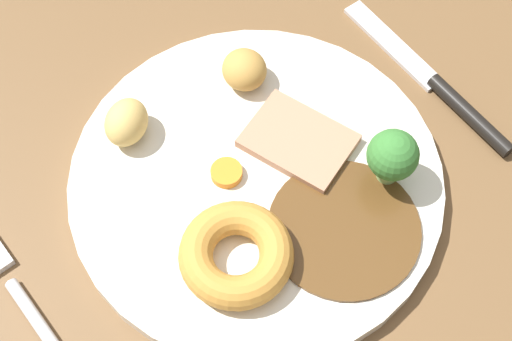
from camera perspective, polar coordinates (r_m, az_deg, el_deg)
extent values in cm
cube|color=brown|center=(58.30, 2.00, -1.95)|extent=(120.00, 84.00, 3.60)
cylinder|color=silver|center=(56.03, 0.00, -0.84)|extent=(27.69, 27.69, 1.40)
cylinder|color=#563819|center=(53.76, 6.68, -4.36)|extent=(10.91, 10.91, 0.30)
cube|color=tan|center=(56.59, 3.22, 2.26)|extent=(7.87, 9.15, 0.80)
torus|color=#C68938|center=(51.49, -1.51, -6.37)|extent=(7.91, 7.91, 2.38)
ellipsoid|color=#BC8C42|center=(58.89, -0.89, 7.63)|extent=(4.17, 4.30, 2.86)
ellipsoid|color=#D8B260|center=(56.81, -9.77, 3.62)|extent=(4.97, 4.77, 3.13)
cylinder|color=orange|center=(55.23, -2.24, -0.17)|extent=(2.34, 2.34, 0.69)
cylinder|color=#8CB766|center=(55.36, 9.94, -0.03)|extent=(1.53, 1.53, 1.98)
sphere|color=#387A33|center=(53.40, 10.31, 1.16)|extent=(3.72, 3.72, 3.72)
cylinder|color=silver|center=(53.73, -15.57, -11.87)|extent=(1.08, 9.52, 0.90)
cylinder|color=black|center=(61.50, 15.87, 4.07)|extent=(1.36, 8.52, 1.20)
cube|color=silver|center=(64.73, 10.27, 9.32)|extent=(1.90, 10.53, 0.40)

